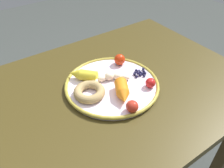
{
  "coord_description": "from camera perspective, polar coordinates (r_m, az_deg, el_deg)",
  "views": [
    {
      "loc": [
        -0.33,
        -0.52,
        1.27
      ],
      "look_at": [
        0.03,
        -0.0,
        0.75
      ],
      "focal_mm": 36.89,
      "sensor_mm": 36.0,
      "label": 1
    }
  ],
  "objects": [
    {
      "name": "dining_table",
      "position": [
        0.88,
        -1.86,
        -6.39
      ],
      "size": [
        1.08,
        0.73,
        0.74
      ],
      "color": "#3F3414",
      "rests_on": "ground_plane"
    },
    {
      "name": "plate",
      "position": [
        0.82,
        -0.0,
        -0.16
      ],
      "size": [
        0.34,
        0.34,
        0.02
      ],
      "color": "white",
      "rests_on": "dining_table"
    },
    {
      "name": "banana",
      "position": [
        0.83,
        -0.62,
        1.6
      ],
      "size": [
        0.14,
        0.08,
        0.03
      ],
      "color": "beige",
      "rests_on": "plate"
    },
    {
      "name": "carrot_orange",
      "position": [
        0.76,
        2.62,
        -1.91
      ],
      "size": [
        0.09,
        0.11,
        0.04
      ],
      "color": "orange",
      "rests_on": "plate"
    },
    {
      "name": "carrot_yellow",
      "position": [
        0.84,
        -7.18,
        2.26
      ],
      "size": [
        0.1,
        0.1,
        0.04
      ],
      "color": "yellow",
      "rests_on": "plate"
    },
    {
      "name": "donut",
      "position": [
        0.77,
        -5.62,
        -1.96
      ],
      "size": [
        0.15,
        0.15,
        0.03
      ],
      "primitive_type": "torus",
      "rotation": [
        0.0,
        0.0,
        0.66
      ],
      "color": "tan",
      "rests_on": "plate"
    },
    {
      "name": "blueberry_pile",
      "position": [
        0.87,
        6.89,
        2.76
      ],
      "size": [
        0.06,
        0.05,
        0.02
      ],
      "color": "#191638",
      "rests_on": "plate"
    },
    {
      "name": "tomato_near",
      "position": [
        0.81,
        9.51,
        0.3
      ],
      "size": [
        0.04,
        0.04,
        0.04
      ],
      "primitive_type": "sphere",
      "color": "red",
      "rests_on": "plate"
    },
    {
      "name": "tomato_mid",
      "position": [
        0.91,
        1.91,
        6.08
      ],
      "size": [
        0.04,
        0.04,
        0.04
      ],
      "primitive_type": "sphere",
      "color": "red",
      "rests_on": "plate"
    },
    {
      "name": "tomato_far",
      "position": [
        0.71,
        5.03,
        -5.56
      ],
      "size": [
        0.04,
        0.04,
        0.04
      ],
      "primitive_type": "sphere",
      "color": "red",
      "rests_on": "plate"
    }
  ]
}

